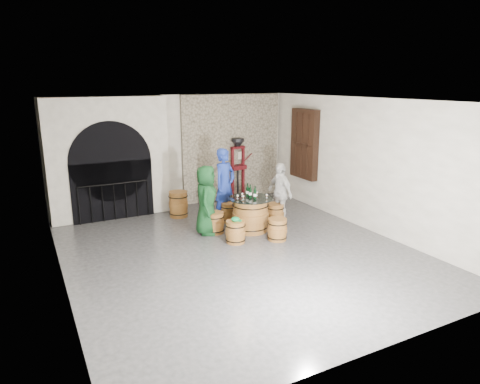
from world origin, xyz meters
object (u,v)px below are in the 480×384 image
wine_bottle_center (255,194)px  corking_press (238,165)px  person_white (280,193)px  person_blue (225,185)px  barrel_stool_near_right (277,229)px  barrel_stool_far (229,212)px  barrel_stool_near_left (235,232)px  barrel_stool_right (275,213)px  person_green (206,200)px  wine_bottle_right (248,191)px  side_barrel (178,204)px  wine_bottle_left (250,192)px  barrel_table (250,214)px  barrel_stool_left (215,223)px

wine_bottle_center → corking_press: (0.97, 2.78, 0.15)m
person_white → person_blue: bearing=-129.2°
barrel_stool_near_right → wine_bottle_center: size_ratio=1.58×
barrel_stool_near_right → person_blue: 2.07m
barrel_stool_far → wine_bottle_center: (0.20, -1.00, 0.71)m
barrel_stool_near_left → person_white: (1.69, 0.80, 0.53)m
barrel_stool_near_right → corking_press: (0.77, 3.50, 0.85)m
barrel_stool_near_right → person_blue: person_blue is taller
barrel_stool_right → person_green: size_ratio=0.31×
wine_bottle_center → wine_bottle_right: (-0.03, 0.31, 0.00)m
barrel_stool_right → corking_press: size_ratio=0.27×
side_barrel → wine_bottle_left: bearing=-57.0°
barrel_stool_right → barrel_stool_near_right: 1.22m
wine_bottle_center → wine_bottle_right: size_ratio=1.00×
barrel_table → barrel_stool_far: size_ratio=2.11×
person_blue → person_green: bearing=-163.2°
barrel_stool_right → side_barrel: 2.63m
barrel_stool_near_right → barrel_stool_near_left: size_ratio=1.00×
barrel_table → person_white: person_white is taller
person_blue → side_barrel: bearing=116.0°
barrel_stool_near_left → wine_bottle_right: wine_bottle_right is taller
person_white → barrel_stool_near_right: bearing=-39.1°
barrel_table → corking_press: corking_press is taller
barrel_stool_near_left → person_green: person_green is taller
person_white → corking_press: bearing=174.9°
barrel_stool_left → barrel_stool_far: 0.92m
corking_press → side_barrel: bearing=-170.2°
barrel_stool_far → corking_press: 2.30m
side_barrel → barrel_stool_far: bearing=-44.4°
side_barrel → corking_press: bearing=19.2°
barrel_stool_near_left → person_blue: (0.51, 1.61, 0.70)m
barrel_stool_left → wine_bottle_right: bearing=-5.2°
corking_press → person_green: bearing=-140.6°
barrel_stool_far → barrel_stool_near_right: (0.39, -1.71, 0.00)m
barrel_stool_left → wine_bottle_right: 1.11m
wine_bottle_left → wine_bottle_center: same height
person_green → wine_bottle_right: person_green is taller
barrel_table → barrel_stool_near_left: size_ratio=2.11×
barrel_stool_near_right → wine_bottle_center: bearing=105.4°
barrel_stool_left → barrel_stool_right: bearing=-1.4°
side_barrel → corking_press: (2.21, 0.77, 0.76)m
barrel_stool_right → person_white: (0.15, 0.04, 0.53)m
barrel_table → side_barrel: (-1.18, 1.88, -0.06)m
wine_bottle_right → side_barrel: 2.18m
barrel_stool_far → wine_bottle_right: bearing=-76.5°
wine_bottle_left → wine_bottle_center: size_ratio=1.00×
person_blue → person_white: person_blue is taller
wine_bottle_left → barrel_stool_far: bearing=101.0°
barrel_table → wine_bottle_center: (0.05, -0.13, 0.55)m
barrel_table → wine_bottle_right: wine_bottle_right is taller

